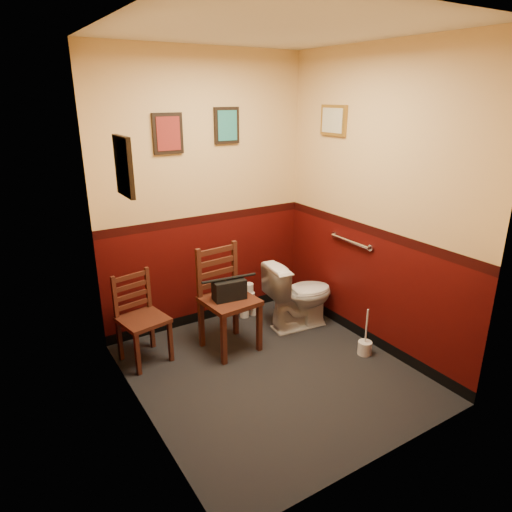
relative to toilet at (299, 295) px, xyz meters
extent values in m
cube|color=black|center=(-0.72, -0.56, -0.35)|extent=(2.20, 2.40, 0.00)
cube|color=silver|center=(-0.72, -0.56, 2.35)|extent=(2.20, 2.40, 0.00)
cube|color=#3F0806|center=(-0.72, 0.64, 1.00)|extent=(2.20, 0.00, 2.70)
cube|color=#3F0806|center=(-0.72, -1.76, 1.00)|extent=(2.20, 0.00, 2.70)
cube|color=#3F0806|center=(-1.82, -0.56, 1.00)|extent=(0.00, 2.40, 2.70)
cube|color=#3F0806|center=(0.38, -0.56, 1.00)|extent=(0.00, 2.40, 2.70)
cylinder|color=silver|center=(0.35, -0.31, 0.60)|extent=(0.03, 0.50, 0.03)
cylinder|color=silver|center=(0.37, -0.56, 0.60)|extent=(0.02, 0.06, 0.06)
cylinder|color=silver|center=(0.37, -0.06, 0.60)|extent=(0.02, 0.06, 0.06)
cube|color=black|center=(-1.07, 0.62, 1.60)|extent=(0.28, 0.03, 0.36)
cube|color=maroon|center=(-1.07, 0.60, 1.60)|extent=(0.22, 0.01, 0.30)
cube|color=black|center=(-0.47, 0.62, 1.65)|extent=(0.26, 0.03, 0.34)
cube|color=teal|center=(-0.47, 0.60, 1.65)|extent=(0.20, 0.01, 0.28)
cube|color=black|center=(-1.80, -0.46, 1.50)|extent=(0.03, 0.30, 0.38)
cube|color=beige|center=(-1.79, -0.46, 1.50)|extent=(0.01, 0.24, 0.31)
cube|color=olive|center=(0.36, 0.04, 1.70)|extent=(0.03, 0.34, 0.28)
cube|color=beige|center=(0.35, 0.04, 1.70)|extent=(0.01, 0.28, 0.22)
imported|color=white|center=(0.00, 0.00, 0.00)|extent=(0.75, 0.47, 0.70)
cylinder|color=silver|center=(0.18, -0.77, -0.28)|extent=(0.13, 0.13, 0.13)
cylinder|color=silver|center=(0.18, -0.77, -0.07)|extent=(0.02, 0.02, 0.36)
cube|color=#431E14|center=(-1.57, 0.21, 0.06)|extent=(0.44, 0.44, 0.04)
cube|color=#431E14|center=(-1.70, 0.02, -0.15)|extent=(0.04, 0.04, 0.41)
cube|color=#431E14|center=(-1.76, 0.34, -0.15)|extent=(0.04, 0.04, 0.41)
cube|color=#431E14|center=(-1.38, 0.08, -0.15)|extent=(0.04, 0.04, 0.41)
cube|color=#431E14|center=(-1.44, 0.40, -0.15)|extent=(0.04, 0.04, 0.41)
cube|color=#431E14|center=(-1.76, 0.34, 0.26)|extent=(0.04, 0.04, 0.41)
cube|color=#431E14|center=(-1.44, 0.40, 0.26)|extent=(0.04, 0.04, 0.41)
cube|color=#431E14|center=(-1.60, 0.37, 0.15)|extent=(0.31, 0.08, 0.04)
cube|color=#431E14|center=(-1.60, 0.37, 0.24)|extent=(0.31, 0.08, 0.04)
cube|color=#431E14|center=(-1.60, 0.37, 0.33)|extent=(0.31, 0.08, 0.04)
cube|color=#431E14|center=(-1.60, 0.37, 0.42)|extent=(0.31, 0.08, 0.04)
cube|color=#431E14|center=(-0.82, -0.01, 0.14)|extent=(0.49, 0.49, 0.04)
cube|color=#431E14|center=(-1.00, -0.22, -0.10)|extent=(0.05, 0.05, 0.49)
cube|color=#431E14|center=(-1.03, 0.17, -0.10)|extent=(0.05, 0.05, 0.49)
cube|color=#431E14|center=(-0.61, -0.19, -0.10)|extent=(0.05, 0.05, 0.49)
cube|color=#431E14|center=(-0.64, 0.20, -0.10)|extent=(0.05, 0.05, 0.49)
cube|color=#431E14|center=(-1.03, 0.17, 0.39)|extent=(0.05, 0.04, 0.49)
cube|color=#431E14|center=(-0.64, 0.20, 0.39)|extent=(0.05, 0.04, 0.49)
cube|color=#431E14|center=(-0.84, 0.19, 0.25)|extent=(0.37, 0.06, 0.05)
cube|color=#431E14|center=(-0.84, 0.19, 0.36)|extent=(0.37, 0.06, 0.05)
cube|color=#431E14|center=(-0.84, 0.19, 0.47)|extent=(0.37, 0.06, 0.05)
cube|color=#431E14|center=(-0.84, 0.19, 0.58)|extent=(0.37, 0.06, 0.05)
cube|color=black|center=(-0.82, -0.01, 0.26)|extent=(0.31, 0.18, 0.18)
cylinder|color=black|center=(-0.82, -0.01, 0.37)|extent=(0.26, 0.06, 0.03)
cylinder|color=silver|center=(-0.38, 0.48, -0.30)|extent=(0.10, 0.10, 0.09)
cylinder|color=silver|center=(-0.26, 0.48, -0.30)|extent=(0.10, 0.10, 0.09)
cylinder|color=silver|center=(-0.32, 0.47, -0.21)|extent=(0.10, 0.10, 0.09)
cylinder|color=silver|center=(-0.32, 0.45, -0.11)|extent=(0.10, 0.10, 0.09)
cylinder|color=silver|center=(-0.32, 0.48, -0.02)|extent=(0.10, 0.10, 0.09)
camera|label=1|loc=(-2.63, -3.37, 1.93)|focal=32.00mm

